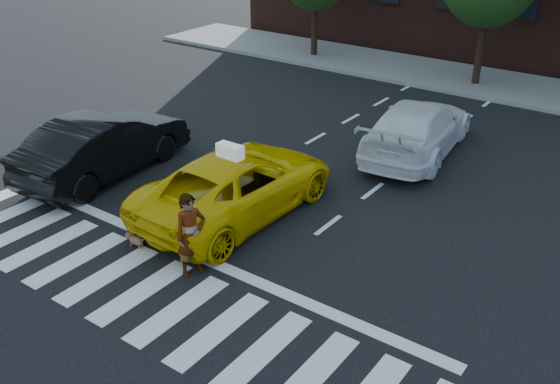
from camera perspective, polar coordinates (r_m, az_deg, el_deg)
name	(u,v)px	position (r m, az deg, el deg)	size (l,w,h in m)	color
ground	(142,292)	(12.77, -12.53, -8.88)	(120.00, 120.00, 0.00)	black
crosswalk	(142,291)	(12.77, -12.53, -8.86)	(13.00, 2.40, 0.01)	silver
stop_line	(197,256)	(13.66, -7.61, -5.80)	(12.00, 0.30, 0.01)	silver
sidewalk_far	(467,79)	(26.44, 16.73, 9.82)	(30.00, 4.00, 0.15)	slate
taxi	(237,184)	(14.93, -3.96, 0.73)	(2.54, 5.51, 1.53)	#E9BF04
black_sedan	(104,145)	(17.57, -15.78, 4.19)	(1.80, 5.16, 1.70)	black
white_suv	(417,128)	(18.71, 12.45, 5.75)	(2.19, 5.38, 1.56)	white
woman	(191,235)	(12.67, -8.14, -3.91)	(0.66, 0.43, 1.80)	#999999
dog	(134,239)	(14.16, -13.17, -4.22)	(0.55, 0.26, 0.31)	olive
taxi_sign	(230,151)	(14.41, -4.59, 3.76)	(0.65, 0.28, 0.32)	white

